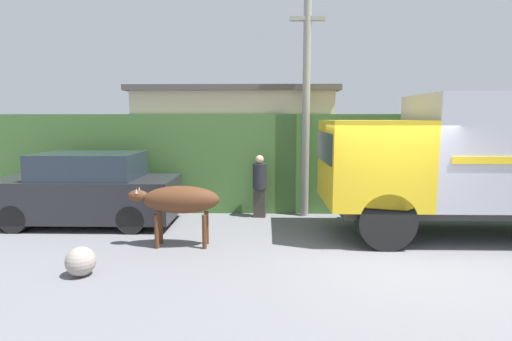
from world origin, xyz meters
TOP-DOWN VIEW (x-y plane):
  - ground_plane at (0.00, 0.00)m, footprint 60.00×60.00m
  - hillside_embankment at (0.00, 6.26)m, footprint 32.00×5.83m
  - building_backdrop at (-3.38, 4.72)m, footprint 5.97×2.70m
  - cargo_truck at (2.38, 1.28)m, footprint 6.77×2.33m
  - brown_cow at (-4.22, 0.45)m, footprint 1.89×0.57m
  - parked_suv at (-6.87, 2.10)m, footprint 4.40×1.79m
  - pedestrian_on_hill at (-2.61, 2.96)m, footprint 0.42×0.42m
  - utility_pole at (-1.38, 3.15)m, footprint 0.90×0.20m
  - roadside_rock at (-5.56, -1.15)m, footprint 0.49×0.49m

SIDE VIEW (x-z plane):
  - ground_plane at x=0.00m, z-range 0.00..0.00m
  - roadside_rock at x=-5.56m, z-range 0.00..0.49m
  - parked_suv at x=-6.87m, z-range -0.04..1.75m
  - pedestrian_on_hill at x=-2.61m, z-range 0.07..1.74m
  - brown_cow at x=-4.22m, z-range 0.33..1.59m
  - hillside_embankment at x=0.00m, z-range 0.00..2.75m
  - cargo_truck at x=2.38m, z-range 0.20..3.35m
  - building_backdrop at x=-3.38m, z-range 0.01..3.57m
  - utility_pole at x=-1.38m, z-range 0.13..6.01m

